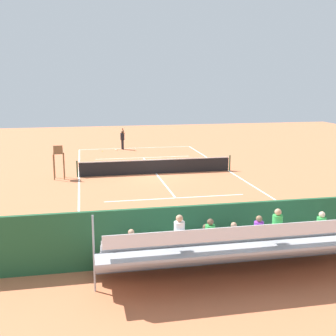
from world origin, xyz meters
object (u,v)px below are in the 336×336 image
at_px(bleacher_stand, 239,247).
at_px(tennis_racket, 116,150).
at_px(tennis_net, 156,166).
at_px(umpire_chair, 59,158).
at_px(tennis_ball_far, 134,151).
at_px(tennis_ball_near, 103,151).
at_px(tennis_player, 122,138).
at_px(equipment_bag, 222,247).
at_px(courtside_bench, 273,232).

relative_size(bleacher_stand, tennis_racket, 15.49).
xyz_separation_m(tennis_net, umpire_chair, (6.20, 0.27, 0.81)).
xyz_separation_m(bleacher_stand, umpire_chair, (6.20, -15.08, 0.36)).
xyz_separation_m(tennis_net, tennis_ball_far, (0.35, -9.23, -0.47)).
bearing_deg(tennis_ball_near, tennis_player, -155.29).
height_order(tennis_racket, tennis_ball_far, tennis_ball_far).
bearing_deg(tennis_player, tennis_net, 96.65).
xyz_separation_m(tennis_net, equipment_bag, (-0.13, 13.40, -0.32)).
height_order(tennis_net, bleacher_stand, bleacher_stand).
bearing_deg(equipment_bag, tennis_player, -86.76).
distance_m(tennis_net, tennis_ball_near, 10.10).
bearing_deg(tennis_net, tennis_racket, -80.06).
relative_size(umpire_chair, tennis_racket, 3.66).
bearing_deg(tennis_ball_near, tennis_net, 107.47).
distance_m(equipment_bag, tennis_player, 23.91).
height_order(tennis_player, tennis_racket, tennis_player).
distance_m(tennis_ball_near, tennis_ball_far, 2.71).
height_order(tennis_net, tennis_player, tennis_player).
distance_m(umpire_chair, tennis_player, 11.84).
xyz_separation_m(bleacher_stand, tennis_ball_far, (0.35, -24.58, -0.92)).
height_order(tennis_racket, tennis_ball_near, tennis_ball_near).
height_order(courtside_bench, equipment_bag, courtside_bench).
xyz_separation_m(bleacher_stand, equipment_bag, (-0.13, -1.95, -0.78)).
distance_m(umpire_chair, equipment_bag, 14.62).
height_order(tennis_net, equipment_bag, tennis_net).
bearing_deg(tennis_net, tennis_player, -83.35).
bearing_deg(bleacher_stand, tennis_net, -90.00).
bearing_deg(tennis_ball_near, courtside_bench, 102.67).
relative_size(umpire_chair, tennis_ball_far, 32.42).
xyz_separation_m(umpire_chair, tennis_racket, (-4.38, -10.64, -1.30)).
bearing_deg(tennis_ball_far, courtside_bench, 96.26).
height_order(bleacher_stand, courtside_bench, bleacher_stand).
distance_m(tennis_racket, tennis_ball_far, 1.86).
bearing_deg(tennis_ball_near, bleacher_stand, 96.92).
height_order(bleacher_stand, tennis_player, bleacher_stand).
xyz_separation_m(tennis_net, tennis_racket, (1.82, -10.37, -0.49)).
xyz_separation_m(courtside_bench, tennis_racket, (3.94, -23.64, -0.54)).
relative_size(umpire_chair, equipment_bag, 2.38).
height_order(umpire_chair, tennis_player, umpire_chair).
xyz_separation_m(tennis_net, tennis_player, (1.22, -10.46, 0.51)).
bearing_deg(tennis_racket, tennis_net, 99.94).
relative_size(tennis_net, tennis_racket, 17.61).
xyz_separation_m(courtside_bench, tennis_player, (3.34, -23.73, 0.46)).
xyz_separation_m(tennis_player, tennis_ball_far, (-0.87, 1.23, -0.98)).
bearing_deg(tennis_player, tennis_racket, 8.79).
distance_m(umpire_chair, courtside_bench, 15.45).
bearing_deg(tennis_net, courtside_bench, 99.07).
height_order(umpire_chair, tennis_racket, umpire_chair).
bearing_deg(equipment_bag, umpire_chair, -64.25).
height_order(tennis_net, courtside_bench, tennis_net).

